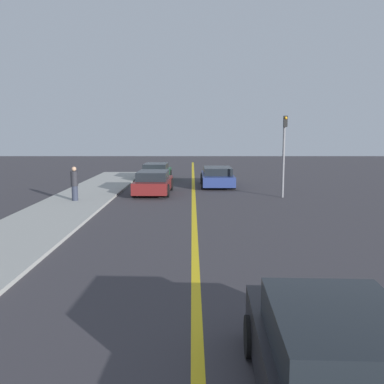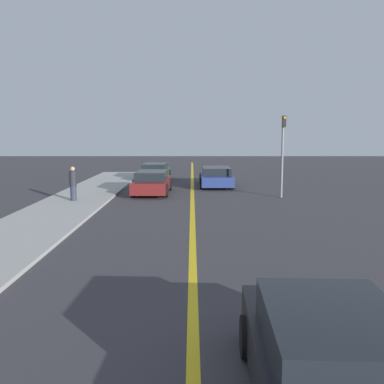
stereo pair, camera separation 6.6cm
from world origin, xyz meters
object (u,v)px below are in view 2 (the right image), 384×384
pedestrian_mid_group (75,184)px  traffic_light (285,148)px  car_near_right_lane (330,363)px  car_far_distant (218,177)px  car_parked_left_lot (157,172)px  car_ahead_center (154,182)px

pedestrian_mid_group → traffic_light: traffic_light is taller
car_near_right_lane → car_far_distant: 21.26m
car_far_distant → pedestrian_mid_group: (-7.01, -6.17, 0.32)m
car_parked_left_lot → pedestrian_mid_group: pedestrian_mid_group is taller
car_ahead_center → traffic_light: bearing=-10.0°
car_ahead_center → pedestrian_mid_group: bearing=-137.5°
car_near_right_lane → traffic_light: traffic_light is taller
car_ahead_center → traffic_light: traffic_light is taller
car_ahead_center → car_parked_left_lot: (-0.40, 6.59, -0.04)m
car_far_distant → car_parked_left_lot: car_far_distant is taller
car_far_distant → traffic_light: traffic_light is taller
car_ahead_center → car_far_distant: bearing=42.8°
car_parked_left_lot → pedestrian_mid_group: 10.04m
car_ahead_center → car_far_distant: 4.81m
car_ahead_center → car_far_distant: (3.61, 3.19, -0.02)m
car_far_distant → pedestrian_mid_group: pedestrian_mid_group is taller
car_near_right_lane → car_far_distant: car_near_right_lane is taller
car_far_distant → traffic_light: (3.05, -4.52, 1.92)m
car_near_right_lane → car_parked_left_lot: 25.01m
car_near_right_lane → traffic_light: 17.09m
car_parked_left_lot → traffic_light: (7.06, -7.93, 1.94)m
car_far_distant → pedestrian_mid_group: bearing=-138.4°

